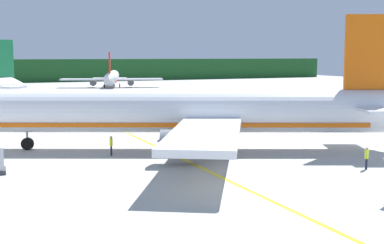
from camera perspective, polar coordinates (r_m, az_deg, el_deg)
ground at (r=77.80m, az=-9.94°, el=0.86°), size 240.00×320.00×0.20m
distant_treeline at (r=172.84m, az=-17.53°, el=5.30°), size 216.00×6.00×7.14m
airliner_foreground at (r=46.56m, az=-0.53°, el=1.07°), size 39.48×33.23×11.90m
airliner_far_taxiway at (r=140.44m, az=-8.64°, el=4.78°), size 26.02×31.12×9.08m
crew_marshaller at (r=41.00m, az=18.35°, el=-3.54°), size 0.52×0.46×1.68m
crew_loader_left at (r=44.76m, az=-8.73°, el=-2.37°), size 0.37×0.60×1.68m
apron_guide_line at (r=41.98m, az=-0.46°, el=-4.29°), size 0.30×60.00×0.01m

